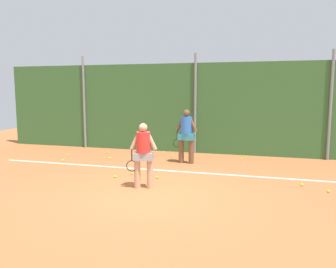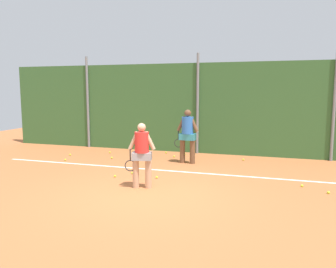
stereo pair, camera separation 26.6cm
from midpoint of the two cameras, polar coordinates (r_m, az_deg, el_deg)
name	(u,v)px [view 2 (the right image)]	position (r m, az deg, el deg)	size (l,w,h in m)	color
ground_plane	(168,177)	(9.51, 0.79, -7.22)	(24.88, 24.88, 0.00)	#B76638
hedge_fence_backdrop	(199,108)	(12.99, 5.74, 4.31)	(16.17, 0.25, 3.40)	#386633
fence_post_left	(88,102)	(14.50, -12.83, 5.19)	(0.10, 0.10, 3.75)	gray
fence_post_center	(198,104)	(12.81, 5.59, 5.06)	(0.10, 0.10, 3.75)	gray
fence_post_right	(334,106)	(12.70, 26.72, 4.27)	(0.10, 0.10, 3.75)	gray
court_baseline_paint	(175,171)	(10.14, 1.89, -6.26)	(11.82, 0.10, 0.01)	white
player_foreground_near	(142,152)	(8.30, -3.53, -3.05)	(0.74, 0.37, 1.61)	tan
player_midcourt	(187,133)	(11.09, 3.97, 0.10)	(0.82, 0.38, 1.77)	brown
tennis_ball_0	(110,152)	(13.11, -9.17, -3.06)	(0.07, 0.07, 0.07)	#CCDB33
tennis_ball_1	(65,160)	(12.08, -16.29, -4.18)	(0.07, 0.07, 0.07)	#CCDB33
tennis_ball_2	(115,176)	(9.55, -8.12, -7.02)	(0.07, 0.07, 0.07)	#CCDB33
tennis_ball_3	(328,193)	(8.90, 26.15, -8.83)	(0.07, 0.07, 0.07)	#CCDB33
tennis_ball_4	(302,186)	(9.22, 22.38, -8.05)	(0.07, 0.07, 0.07)	#CCDB33
tennis_ball_5	(243,160)	(11.92, 13.18, -4.22)	(0.07, 0.07, 0.07)	#CCDB33
tennis_ball_6	(174,156)	(12.16, 1.66, -3.80)	(0.07, 0.07, 0.07)	#CCDB33
tennis_ball_7	(112,158)	(12.06, -8.82, -3.98)	(0.07, 0.07, 0.07)	#CCDB33
tennis_ball_8	(166,152)	(12.91, 0.25, -3.13)	(0.07, 0.07, 0.07)	#CCDB33
tennis_ball_9	(70,155)	(12.96, -15.57, -3.37)	(0.07, 0.07, 0.07)	#CCDB33
tennis_ball_10	(132,173)	(9.85, -5.27, -6.53)	(0.07, 0.07, 0.07)	#CCDB33
tennis_ball_11	(157,177)	(9.34, -1.09, -7.28)	(0.07, 0.07, 0.07)	#CCDB33
tennis_ball_12	(185,154)	(12.58, 3.44, -3.43)	(0.07, 0.07, 0.07)	#CCDB33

